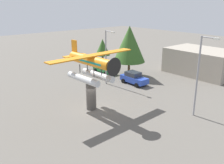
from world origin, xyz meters
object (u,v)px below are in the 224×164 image
(streetlight_secondary, at_px, (200,72))
(tree_west, at_px, (103,47))
(floatplane_monument, at_px, (91,65))
(tree_east, at_px, (129,44))
(storefront_building, at_px, (201,62))
(car_near_green, at_px, (104,68))
(car_mid_blue, at_px, (134,78))
(streetlight_primary, at_px, (107,54))
(display_pedestal, at_px, (91,95))

(streetlight_secondary, xyz_separation_m, tree_west, (-23.84, 6.69, -1.53))
(floatplane_monument, xyz_separation_m, tree_east, (-6.63, 12.04, 0.14))
(tree_west, bearing_deg, storefront_building, 27.83)
(floatplane_monument, height_order, car_near_green, floatplane_monument)
(car_mid_blue, height_order, streetlight_primary, streetlight_primary)
(display_pedestal, distance_m, car_mid_blue, 10.40)
(display_pedestal, relative_size, streetlight_secondary, 0.40)
(tree_east, bearing_deg, car_near_green, -157.45)
(tree_east, bearing_deg, streetlight_primary, -81.16)
(streetlight_primary, height_order, tree_west, streetlight_primary)
(display_pedestal, distance_m, tree_west, 20.74)
(car_near_green, relative_size, tree_east, 0.53)
(car_mid_blue, xyz_separation_m, streetlight_primary, (-2.50, -2.96, 3.57))
(streetlight_secondary, bearing_deg, car_near_green, 170.44)
(car_near_green, height_order, tree_west, tree_west)
(floatplane_monument, bearing_deg, car_near_green, 133.62)
(car_near_green, xyz_separation_m, tree_west, (-4.80, 3.48, 2.37))
(car_near_green, bearing_deg, tree_east, 22.55)
(streetlight_primary, bearing_deg, tree_east, 98.84)
(streetlight_secondary, distance_m, tree_east, 15.75)
(car_near_green, bearing_deg, floatplane_monument, -44.03)
(storefront_building, relative_size, tree_east, 1.33)
(car_mid_blue, bearing_deg, car_near_green, 176.27)
(car_mid_blue, xyz_separation_m, tree_east, (-3.29, 2.17, 4.26))
(display_pedestal, relative_size, floatplane_monument, 0.32)
(car_mid_blue, distance_m, tree_east, 5.81)
(display_pedestal, height_order, floatplane_monument, floatplane_monument)
(streetlight_primary, bearing_deg, car_near_green, 144.77)
(floatplane_monument, relative_size, streetlight_primary, 1.37)
(floatplane_monument, xyz_separation_m, streetlight_secondary, (8.34, 7.14, -0.22))
(tree_west, bearing_deg, floatplane_monument, -41.73)
(floatplane_monument, bearing_deg, tree_east, 116.48)
(streetlight_secondary, relative_size, tree_east, 1.05)
(car_mid_blue, xyz_separation_m, storefront_building, (3.31, 12.13, 1.14))
(streetlight_secondary, bearing_deg, car_mid_blue, 166.85)
(floatplane_monument, bearing_deg, car_mid_blue, 106.31)
(car_near_green, height_order, streetlight_primary, streetlight_primary)
(display_pedestal, height_order, streetlight_secondary, streetlight_secondary)
(car_mid_blue, distance_m, storefront_building, 12.63)
(streetlight_secondary, height_order, tree_west, streetlight_secondary)
(car_mid_blue, height_order, streetlight_secondary, streetlight_secondary)
(floatplane_monument, xyz_separation_m, car_mid_blue, (-3.33, 9.86, -4.12))
(car_near_green, relative_size, car_mid_blue, 1.00)
(streetlight_secondary, bearing_deg, storefront_building, 119.37)
(streetlight_secondary, distance_m, tree_west, 24.81)
(streetlight_secondary, xyz_separation_m, tree_east, (-14.96, 4.90, 0.36))
(storefront_building, bearing_deg, display_pedestal, -90.28)
(car_near_green, bearing_deg, streetlight_secondary, -9.56)
(display_pedestal, xyz_separation_m, streetlight_primary, (-5.70, 6.91, 2.79))
(car_mid_blue, height_order, tree_west, tree_west)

